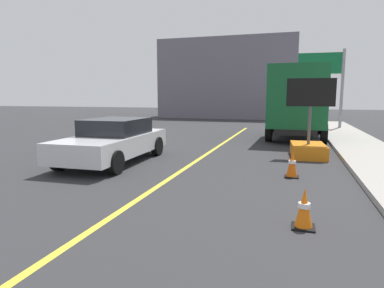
# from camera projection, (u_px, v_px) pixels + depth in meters

# --- Properties ---
(lane_center_stripe) EXTENTS (0.14, 36.00, 0.01)m
(lane_center_stripe) POSITION_uv_depth(u_px,v_px,m) (86.00, 234.00, 5.06)
(lane_center_stripe) COLOR yellow
(lane_center_stripe) RESTS_ON ground
(arrow_board_trailer) EXTENTS (1.60, 1.87, 2.70)m
(arrow_board_trailer) POSITION_uv_depth(u_px,v_px,m) (308.00, 143.00, 11.48)
(arrow_board_trailer) COLOR orange
(arrow_board_trailer) RESTS_ON ground
(box_truck) EXTENTS (2.80, 6.64, 3.46)m
(box_truck) POSITION_uv_depth(u_px,v_px,m) (298.00, 101.00, 16.51)
(box_truck) COLOR black
(box_truck) RESTS_ON ground
(pickup_car) EXTENTS (2.10, 4.65, 1.38)m
(pickup_car) POSITION_uv_depth(u_px,v_px,m) (114.00, 140.00, 10.56)
(pickup_car) COLOR silver
(pickup_car) RESTS_ON ground
(highway_guide_sign) EXTENTS (2.79, 0.24, 5.00)m
(highway_guide_sign) POSITION_uv_depth(u_px,v_px,m) (329.00, 75.00, 20.72)
(highway_guide_sign) COLOR gray
(highway_guide_sign) RESTS_ON ground
(far_building_block) EXTENTS (12.97, 8.34, 7.50)m
(far_building_block) POSITION_uv_depth(u_px,v_px,m) (231.00, 80.00, 34.11)
(far_building_block) COLOR slate
(far_building_block) RESTS_ON ground
(traffic_cone_mid_lane) EXTENTS (0.36, 0.36, 0.66)m
(traffic_cone_mid_lane) POSITION_uv_depth(u_px,v_px,m) (304.00, 208.00, 5.25)
(traffic_cone_mid_lane) COLOR black
(traffic_cone_mid_lane) RESTS_ON ground
(traffic_cone_far_lane) EXTENTS (0.36, 0.36, 0.71)m
(traffic_cone_far_lane) POSITION_uv_depth(u_px,v_px,m) (292.00, 164.00, 8.58)
(traffic_cone_far_lane) COLOR black
(traffic_cone_far_lane) RESTS_ON ground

